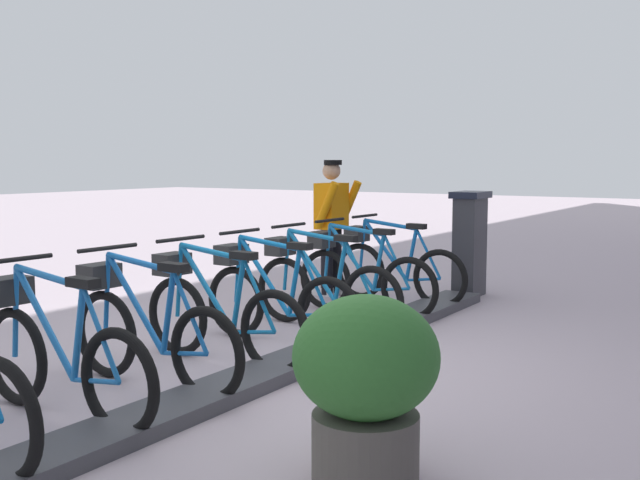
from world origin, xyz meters
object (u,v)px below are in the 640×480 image
Objects in this scene: bike_docked_3 at (274,297)px; bike_docked_4 at (217,311)px; bike_docked_0 at (393,266)px; worker_near_rack at (332,222)px; bike_docked_6 at (56,353)px; bike_docked_2 at (321,285)px; payment_kiosk at (469,242)px; planter_bush at (366,377)px; bike_docked_5 at (146,329)px; bike_docked_1 at (360,275)px.

bike_docked_3 is 0.78m from bike_docked_4.
worker_near_rack is at bearing -3.23° from bike_docked_0.
bike_docked_4 and bike_docked_6 have the same top height.
bike_docked_2 is at bearing 90.00° from bike_docked_0.
payment_kiosk is 0.74× the size of bike_docked_0.
bike_docked_2 is 1.04× the size of worker_near_rack.
bike_docked_0 is 1.00× the size of bike_docked_2.
bike_docked_6 is 2.14m from planter_bush.
bike_docked_4 is 0.78m from bike_docked_5.
bike_docked_0 is 1.00× the size of bike_docked_1.
bike_docked_3 is 1.00× the size of bike_docked_5.
bike_docked_6 is 1.77× the size of planter_bush.
bike_docked_6 is at bearing 7.15° from planter_bush.
bike_docked_0 is at bearing -64.30° from planter_bush.
planter_bush is at bearing 166.40° from bike_docked_5.
bike_docked_1 is 3.90m from bike_docked_6.
bike_docked_1 is 4.21m from planter_bush.
bike_docked_2 and bike_docked_4 have the same top height.
bike_docked_0 is 1.77× the size of planter_bush.
payment_kiosk is 5.62m from bike_docked_6.
planter_bush is at bearing 120.31° from bike_docked_1.
payment_kiosk is 0.74× the size of bike_docked_4.
bike_docked_2 is at bearing -90.00° from bike_docked_6.
bike_docked_5 is (0.00, 3.12, 0.00)m from bike_docked_1.
bike_docked_3 is 1.00× the size of bike_docked_4.
worker_near_rack reaches higher than bike_docked_1.
bike_docked_4 is 3.32m from worker_near_rack.
bike_docked_6 is at bearing 90.00° from bike_docked_0.
bike_docked_4 is at bearing 105.39° from worker_near_rack.
bike_docked_4 is 2.49m from planter_bush.
worker_near_rack is at bearing -77.54° from bike_docked_5.
bike_docked_4 is 1.56m from bike_docked_6.
bike_docked_0 reaches higher than planter_bush.
bike_docked_5 is at bearing 90.00° from bike_docked_3.
payment_kiosk is 5.54m from planter_bush.
payment_kiosk is at bearing -149.29° from worker_near_rack.
bike_docked_3 is (0.57, 3.25, -0.24)m from payment_kiosk.
planter_bush is (-1.55, 5.32, -0.12)m from payment_kiosk.
bike_docked_3 is (0.00, 0.78, 0.00)m from bike_docked_2.
bike_docked_1 is 1.00× the size of bike_docked_4.
bike_docked_5 is (0.00, 2.34, 0.00)m from bike_docked_2.
bike_docked_2 is at bearing 90.00° from bike_docked_1.
bike_docked_3 is at bearing -90.00° from bike_docked_6.
bike_docked_3 is (0.00, 2.34, 0.00)m from bike_docked_0.
bike_docked_1 is 1.00× the size of bike_docked_5.
bike_docked_0 is 4.68m from bike_docked_6.
payment_kiosk is at bearing -95.85° from bike_docked_6.
bike_docked_3 is 1.56m from bike_docked_5.
bike_docked_0 is at bearing -90.00° from bike_docked_6.
bike_docked_2 is 1.00× the size of bike_docked_5.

